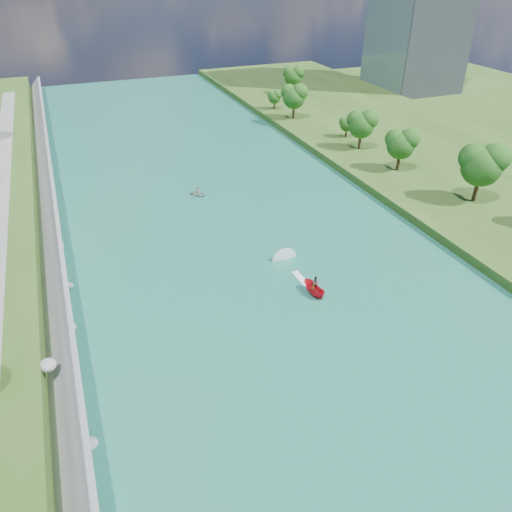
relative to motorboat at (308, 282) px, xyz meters
name	(u,v)px	position (x,y,z in m)	size (l,w,h in m)	color
ground	(314,344)	(-4.31, -10.19, -0.73)	(260.00, 260.00, 0.00)	#2D5119
river_water	(249,256)	(-4.31, 9.81, -0.68)	(55.00, 240.00, 0.10)	#1B6957
riprap_bank	(54,288)	(-30.16, 9.02, 1.06)	(4.59, 236.00, 4.08)	slate
trees_east	(424,149)	(35.29, 23.39, 5.50)	(17.73, 142.96, 11.57)	#174F15
motorboat	(308,282)	(0.00, 0.00, 0.00)	(3.60, 18.78, 2.10)	red
raft	(198,194)	(-5.29, 32.13, -0.28)	(3.45, 3.57, 1.57)	#95999D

